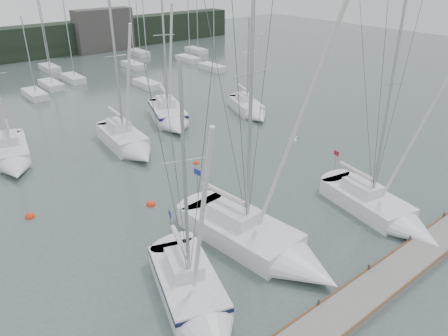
# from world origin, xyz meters

# --- Properties ---
(ground) EXTENTS (160.00, 160.00, 0.00)m
(ground) POSITION_xyz_m (0.00, 0.00, 0.00)
(ground) COLOR #465653
(ground) RESTS_ON ground
(dock) EXTENTS (24.00, 2.00, 0.40)m
(dock) POSITION_xyz_m (0.00, -5.00, 0.20)
(dock) COLOR #61615C
(dock) RESTS_ON ground
(far_building_right) EXTENTS (10.00, 3.00, 7.00)m
(far_building_right) POSITION_xyz_m (18.00, 60.00, 3.50)
(far_building_right) COLOR #403D3B
(far_building_right) RESTS_ON ground
(mast_forest) EXTENTS (58.10, 27.29, 14.84)m
(mast_forest) POSITION_xyz_m (-2.71, 43.95, 0.47)
(mast_forest) COLOR silver
(mast_forest) RESTS_ON ground
(sailboat_near_left) EXTENTS (5.15, 8.52, 12.45)m
(sailboat_near_left) POSITION_xyz_m (-6.48, -0.57, 0.55)
(sailboat_near_left) COLOR silver
(sailboat_near_left) RESTS_ON ground
(sailboat_near_center) EXTENTS (4.25, 10.64, 16.88)m
(sailboat_near_center) POSITION_xyz_m (-0.82, 0.35, 0.59)
(sailboat_near_center) COLOR silver
(sailboat_near_center) RESTS_ON ground
(sailboat_near_right) EXTENTS (4.23, 9.15, 14.28)m
(sailboat_near_right) POSITION_xyz_m (7.36, -1.79, 0.52)
(sailboat_near_right) COLOR silver
(sailboat_near_right) RESTS_ON ground
(sailboat_mid_b) EXTENTS (4.09, 8.48, 11.72)m
(sailboat_mid_b) POSITION_xyz_m (-8.23, 21.82, 0.56)
(sailboat_mid_b) COLOR silver
(sailboat_mid_b) RESTS_ON ground
(sailboat_mid_c) EXTENTS (3.52, 8.64, 13.00)m
(sailboat_mid_c) POSITION_xyz_m (0.19, 18.31, 0.63)
(sailboat_mid_c) COLOR silver
(sailboat_mid_c) RESTS_ON ground
(sailboat_mid_d) EXTENTS (5.75, 9.24, 14.04)m
(sailboat_mid_d) POSITION_xyz_m (6.57, 21.65, 0.67)
(sailboat_mid_d) COLOR silver
(sailboat_mid_d) RESTS_ON ground
(sailboat_mid_e) EXTENTS (4.81, 7.78, 10.43)m
(sailboat_mid_e) POSITION_xyz_m (14.54, 18.71, 0.52)
(sailboat_mid_e) COLOR silver
(sailboat_mid_e) RESTS_ON ground
(buoy_a) EXTENTS (0.62, 0.62, 0.62)m
(buoy_a) POSITION_xyz_m (-3.08, 9.34, 0.00)
(buoy_a) COLOR red
(buoy_a) RESTS_ON ground
(buoy_b) EXTENTS (0.47, 0.47, 0.47)m
(buoy_b) POSITION_xyz_m (3.10, 12.67, 0.00)
(buoy_b) COLOR red
(buoy_b) RESTS_ON ground
(buoy_c) EXTENTS (0.61, 0.61, 0.61)m
(buoy_c) POSITION_xyz_m (-9.84, 12.92, 0.00)
(buoy_c) COLOR red
(buoy_c) RESTS_ON ground
(seagull) EXTENTS (0.96, 0.46, 0.19)m
(seagull) POSITION_xyz_m (1.84, 1.56, 5.91)
(seagull) COLOR white
(seagull) RESTS_ON ground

